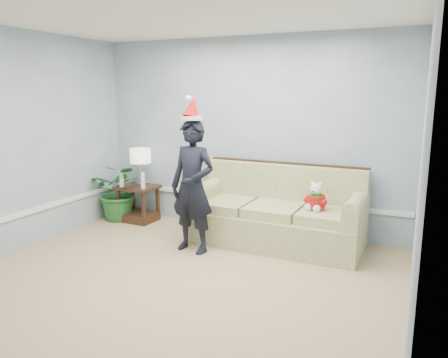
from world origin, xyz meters
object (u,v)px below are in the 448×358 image
at_px(side_table, 139,207).
at_px(houseplant, 120,192).
at_px(man, 193,187).
at_px(sofa, 277,216).
at_px(table_lamp, 140,157).
at_px(teddy_bear, 316,200).

distance_m(side_table, houseplant, 0.37).
relative_size(houseplant, man, 0.54).
bearing_deg(man, side_table, 156.87).
bearing_deg(sofa, table_lamp, 177.47).
xyz_separation_m(man, teddy_bear, (1.38, 0.57, -0.15)).
distance_m(sofa, houseplant, 2.53).
distance_m(houseplant, teddy_bear, 3.06).
height_order(sofa, side_table, sofa).
relative_size(table_lamp, man, 0.34).
relative_size(sofa, man, 1.35).
relative_size(man, teddy_bear, 4.53).
bearing_deg(side_table, teddy_bear, -4.47).
bearing_deg(table_lamp, teddy_bear, -5.74).
relative_size(sofa, side_table, 3.70).
bearing_deg(teddy_bear, sofa, 178.52).
bearing_deg(side_table, sofa, -2.22).
height_order(table_lamp, houseplant, table_lamp).
distance_m(side_table, table_lamp, 0.77).
bearing_deg(man, table_lamp, 154.52).
relative_size(side_table, teddy_bear, 1.65).
bearing_deg(teddy_bear, table_lamp, -173.42).
relative_size(table_lamp, teddy_bear, 1.56).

